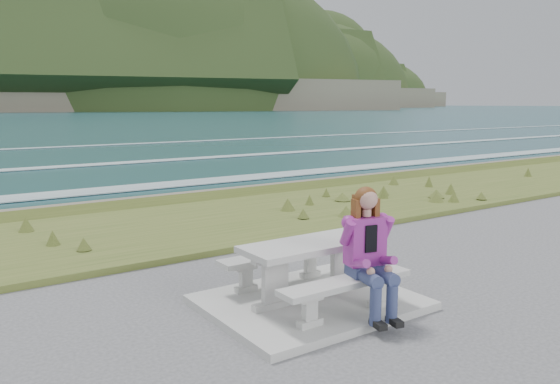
{
  "coord_description": "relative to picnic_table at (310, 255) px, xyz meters",
  "views": [
    {
      "loc": [
        -4.11,
        -5.32,
        2.59
      ],
      "look_at": [
        0.35,
        1.2,
        1.3
      ],
      "focal_mm": 35.0,
      "sensor_mm": 36.0,
      "label": 1
    }
  ],
  "objects": [
    {
      "name": "concrete_slab",
      "position": [
        -0.0,
        0.0,
        -0.63
      ],
      "size": [
        2.6,
        2.1,
        0.1
      ],
      "primitive_type": "cube",
      "color": "#B0B0AB",
      "rests_on": "ground"
    },
    {
      "name": "ocean",
      "position": [
        -0.0,
        25.09,
        -2.42
      ],
      "size": [
        1600.0,
        1600.0,
        0.09
      ],
      "color": "#1C4951",
      "rests_on": "ground"
    },
    {
      "name": "shore_drop",
      "position": [
        -0.0,
        7.9,
        -0.68
      ],
      "size": [
        160.0,
        0.8,
        2.2
      ],
      "primitive_type": "cube",
      "color": "#6A5F4F",
      "rests_on": "ground"
    },
    {
      "name": "grass_verge",
      "position": [
        -0.0,
        5.0,
        -0.68
      ],
      "size": [
        160.0,
        4.5,
        0.22
      ],
      "primitive_type": "cube",
      "color": "#425520",
      "rests_on": "ground"
    },
    {
      "name": "seated_woman",
      "position": [
        0.26,
        -0.84,
        -0.02
      ],
      "size": [
        0.6,
        0.85,
        1.52
      ],
      "rotation": [
        0.0,
        0.0,
        -0.23
      ],
      "color": "navy",
      "rests_on": "concrete_slab"
    },
    {
      "name": "picnic_table",
      "position": [
        0.0,
        0.0,
        0.0
      ],
      "size": [
        1.8,
        0.75,
        0.75
      ],
      "color": "#B0B0AB",
      "rests_on": "concrete_slab"
    },
    {
      "name": "bench_landward",
      "position": [
        0.0,
        -0.7,
        -0.23
      ],
      "size": [
        1.8,
        0.35,
        0.45
      ],
      "color": "#B0B0AB",
      "rests_on": "concrete_slab"
    },
    {
      "name": "bench_seaward",
      "position": [
        0.0,
        0.7,
        -0.23
      ],
      "size": [
        1.8,
        0.35,
        0.45
      ],
      "color": "#B0B0AB",
      "rests_on": "concrete_slab"
    },
    {
      "name": "headland_range",
      "position": [
        190.43,
        398.43,
        9.22
      ],
      "size": [
        729.83,
        363.95,
        182.64
      ],
      "color": "#6A5F4F",
      "rests_on": "ground"
    }
  ]
}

